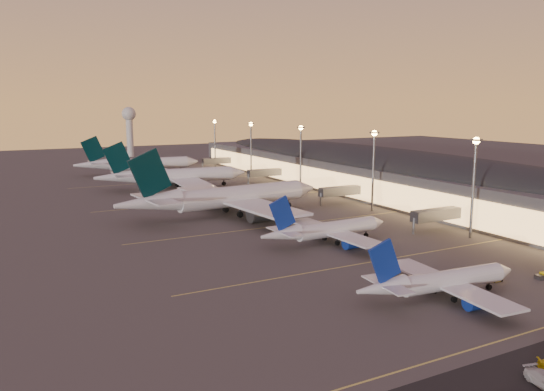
{
  "coord_description": "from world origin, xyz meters",
  "views": [
    {
      "loc": [
        -71.4,
        -93.32,
        33.89
      ],
      "look_at": [
        2.0,
        45.0,
        7.0
      ],
      "focal_mm": 35.0,
      "sensor_mm": 36.0,
      "label": 1
    }
  ],
  "objects_px": {
    "airliner_wide_near": "(225,198)",
    "radar_tower": "(129,123)",
    "airliner_narrow_south": "(439,282)",
    "airliner_wide_mid": "(174,176)",
    "airliner_wide_far": "(139,164)",
    "baggage_tug_b": "(493,279)",
    "airliner_narrow_north": "(326,230)"
  },
  "relations": [
    {
      "from": "airliner_wide_far",
      "to": "airliner_narrow_south",
      "type": "bearing_deg",
      "value": -86.33
    },
    {
      "from": "airliner_narrow_south",
      "to": "radar_tower",
      "type": "relative_size",
      "value": 1.04
    },
    {
      "from": "airliner_wide_mid",
      "to": "radar_tower",
      "type": "relative_size",
      "value": 1.91
    },
    {
      "from": "airliner_narrow_south",
      "to": "airliner_wide_far",
      "type": "relative_size",
      "value": 0.56
    },
    {
      "from": "airliner_wide_mid",
      "to": "airliner_wide_far",
      "type": "relative_size",
      "value": 1.03
    },
    {
      "from": "radar_tower",
      "to": "baggage_tug_b",
      "type": "height_order",
      "value": "radar_tower"
    },
    {
      "from": "airliner_wide_mid",
      "to": "radar_tower",
      "type": "xyz_separation_m",
      "value": [
        16.53,
        145.39,
        16.75
      ]
    },
    {
      "from": "airliner_wide_far",
      "to": "baggage_tug_b",
      "type": "xyz_separation_m",
      "value": [
        20.67,
        -192.65,
        -4.47
      ]
    },
    {
      "from": "airliner_wide_near",
      "to": "airliner_wide_far",
      "type": "bearing_deg",
      "value": 83.63
    },
    {
      "from": "airliner_wide_far",
      "to": "radar_tower",
      "type": "height_order",
      "value": "radar_tower"
    },
    {
      "from": "airliner_narrow_north",
      "to": "baggage_tug_b",
      "type": "bearing_deg",
      "value": -74.05
    },
    {
      "from": "airliner_wide_mid",
      "to": "airliner_wide_far",
      "type": "height_order",
      "value": "airliner_wide_mid"
    },
    {
      "from": "airliner_narrow_south",
      "to": "baggage_tug_b",
      "type": "distance_m",
      "value": 16.61
    },
    {
      "from": "airliner_narrow_south",
      "to": "airliner_narrow_north",
      "type": "xyz_separation_m",
      "value": [
        3.47,
        40.9,
        0.26
      ]
    },
    {
      "from": "airliner_wide_near",
      "to": "airliner_wide_far",
      "type": "distance_m",
      "value": 111.2
    },
    {
      "from": "airliner_wide_near",
      "to": "radar_tower",
      "type": "relative_size",
      "value": 2.12
    },
    {
      "from": "airliner_wide_far",
      "to": "airliner_wide_mid",
      "type": "bearing_deg",
      "value": -86.22
    },
    {
      "from": "airliner_wide_near",
      "to": "baggage_tug_b",
      "type": "distance_m",
      "value": 84.47
    },
    {
      "from": "airliner_wide_mid",
      "to": "airliner_narrow_south",
      "type": "bearing_deg",
      "value": -84.54
    },
    {
      "from": "airliner_narrow_south",
      "to": "airliner_narrow_north",
      "type": "distance_m",
      "value": 41.05
    },
    {
      "from": "airliner_wide_far",
      "to": "airliner_narrow_north",
      "type": "bearing_deg",
      "value": -84.69
    },
    {
      "from": "airliner_narrow_south",
      "to": "radar_tower",
      "type": "distance_m",
      "value": 289.14
    },
    {
      "from": "radar_tower",
      "to": "airliner_narrow_south",
      "type": "bearing_deg",
      "value": -92.67
    },
    {
      "from": "airliner_narrow_north",
      "to": "airliner_wide_mid",
      "type": "xyz_separation_m",
      "value": [
        -6.58,
        101.93,
        1.73
      ]
    },
    {
      "from": "radar_tower",
      "to": "airliner_wide_far",
      "type": "bearing_deg",
      "value": -100.76
    },
    {
      "from": "airliner_narrow_north",
      "to": "baggage_tug_b",
      "type": "height_order",
      "value": "airliner_narrow_north"
    },
    {
      "from": "airliner_wide_near",
      "to": "radar_tower",
      "type": "distance_m",
      "value": 206.34
    },
    {
      "from": "airliner_narrow_south",
      "to": "airliner_wide_mid",
      "type": "height_order",
      "value": "airliner_wide_mid"
    },
    {
      "from": "airliner_narrow_north",
      "to": "baggage_tug_b",
      "type": "xyz_separation_m",
      "value": [
        12.82,
        -38.97,
        -2.86
      ]
    },
    {
      "from": "airliner_narrow_south",
      "to": "airliner_wide_mid",
      "type": "relative_size",
      "value": 0.54
    },
    {
      "from": "radar_tower",
      "to": "baggage_tug_b",
      "type": "xyz_separation_m",
      "value": [
        2.88,
        -286.28,
        -21.34
      ]
    },
    {
      "from": "airliner_narrow_north",
      "to": "airliner_wide_far",
      "type": "distance_m",
      "value": 153.89
    }
  ]
}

